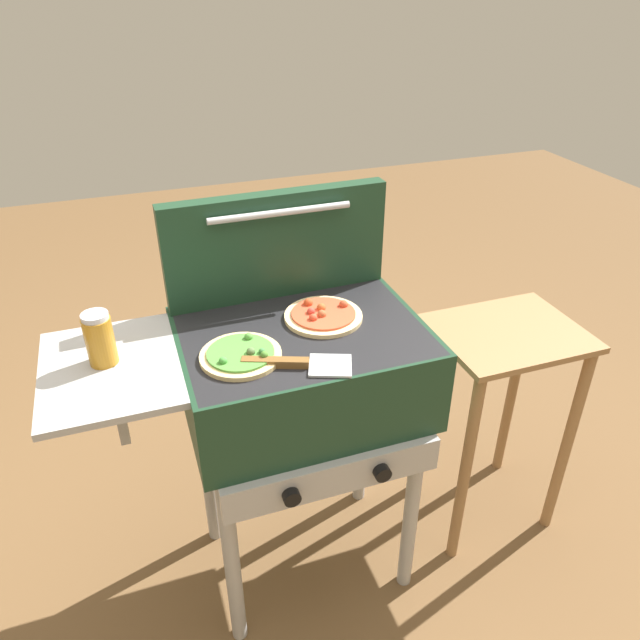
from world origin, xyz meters
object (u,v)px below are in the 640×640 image
Objects in this scene: grill at (298,377)px; sauce_jar at (100,339)px; pizza_pepperoni at (323,315)px; pizza_veggie at (241,355)px; spatula at (298,364)px; prep_table at (498,388)px.

sauce_jar reaches higher than grill.
pizza_pepperoni reaches higher than pizza_veggie.
pizza_pepperoni is 0.23m from spatula.
sauce_jar is at bearing 179.10° from prep_table.
pizza_veggie reaches higher than grill.
sauce_jar is (-0.56, -0.02, 0.06)m from pizza_pepperoni.
pizza_veggie is (-0.16, -0.07, 0.15)m from grill.
grill reaches higher than prep_table.
pizza_pepperoni is 1.57× the size of sauce_jar.
grill is 3.65× the size of spatula.
spatula is at bearing -124.47° from pizza_pepperoni.
sauce_jar is at bearing 177.28° from grill.
pizza_pepperoni is 0.56m from sauce_jar.
sauce_jar is (-0.31, 0.09, 0.06)m from pizza_veggie.
pizza_veggie is 0.92m from prep_table.
pizza_pepperoni is (0.09, 0.04, 0.15)m from grill.
pizza_pepperoni reaches higher than spatula.
spatula is 0.35× the size of prep_table.
pizza_pepperoni is at bearing 176.29° from prep_table.
pizza_veggie is 1.49× the size of sauce_jar.
sauce_jar is 1.22m from prep_table.
grill is 1.26× the size of prep_table.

